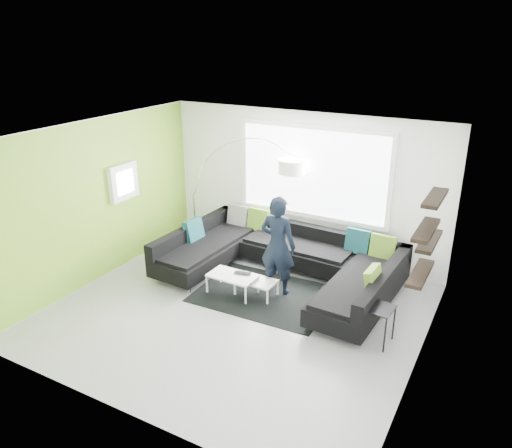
{
  "coord_description": "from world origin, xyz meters",
  "views": [
    {
      "loc": [
        3.53,
        -5.81,
        4.17
      ],
      "look_at": [
        -0.14,
        0.9,
        1.16
      ],
      "focal_mm": 35.0,
      "sensor_mm": 36.0,
      "label": 1
    }
  ],
  "objects": [
    {
      "name": "room_shell",
      "position": [
        0.04,
        0.21,
        1.81
      ],
      "size": [
        5.54,
        5.04,
        2.82
      ],
      "color": "white",
      "rests_on": "ground"
    },
    {
      "name": "rug",
      "position": [
        0.13,
        0.71,
        0.01
      ],
      "size": [
        2.26,
        1.67,
        0.01
      ],
      "primitive_type": "cube",
      "rotation": [
        0.0,
        0.0,
        0.03
      ],
      "color": "black",
      "rests_on": "ground"
    },
    {
      "name": "laptop",
      "position": [
        -0.24,
        0.59,
        0.35
      ],
      "size": [
        0.36,
        0.31,
        0.02
      ],
      "primitive_type": "imported",
      "rotation": [
        0.0,
        0.0,
        0.23
      ],
      "color": "black",
      "rests_on": "coffee_table"
    },
    {
      "name": "sectional_sofa",
      "position": [
        0.14,
        1.2,
        0.37
      ],
      "size": [
        4.03,
        2.61,
        0.85
      ],
      "rotation": [
        0.0,
        0.0,
        -0.05
      ],
      "color": "black",
      "rests_on": "ground"
    },
    {
      "name": "coffee_table",
      "position": [
        -0.18,
        0.57,
        0.17
      ],
      "size": [
        1.05,
        0.63,
        0.34
      ],
      "primitive_type": "cube",
      "rotation": [
        0.0,
        0.0,
        -0.03
      ],
      "color": "white",
      "rests_on": "ground"
    },
    {
      "name": "ground",
      "position": [
        0.0,
        0.0,
        0.0
      ],
      "size": [
        5.5,
        5.5,
        0.0
      ],
      "primitive_type": "plane",
      "color": "gray",
      "rests_on": "ground"
    },
    {
      "name": "person",
      "position": [
        0.26,
        0.93,
        0.85
      ],
      "size": [
        0.63,
        0.42,
        1.7
      ],
      "primitive_type": "imported",
      "rotation": [
        0.0,
        0.0,
        3.15
      ],
      "color": "black",
      "rests_on": "ground"
    },
    {
      "name": "side_table",
      "position": [
        2.14,
        0.29,
        0.28
      ],
      "size": [
        0.44,
        0.44,
        0.56
      ],
      "primitive_type": "cube",
      "rotation": [
        0.0,
        0.0,
        -0.08
      ],
      "color": "black",
      "rests_on": "ground"
    },
    {
      "name": "arc_lamp",
      "position": [
        -1.93,
        1.67,
        1.17
      ],
      "size": [
        2.37,
        1.52,
        2.33
      ],
      "primitive_type": null,
      "rotation": [
        0.0,
        0.0,
        0.25
      ],
      "color": "white",
      "rests_on": "ground"
    }
  ]
}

